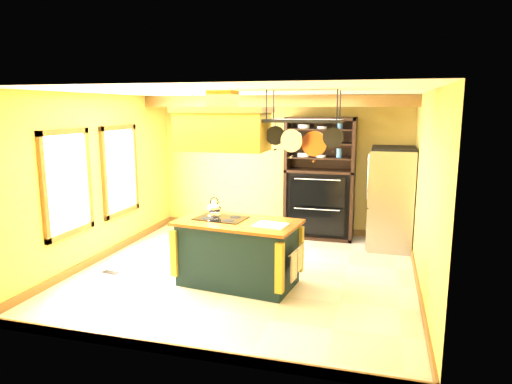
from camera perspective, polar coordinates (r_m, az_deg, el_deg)
The scene contains 15 objects.
floor at distance 7.09m, azimuth -1.22°, elevation -9.95°, with size 5.00×5.00×0.00m, color beige.
ceiling at distance 6.65m, azimuth -1.31°, elevation 12.42°, with size 5.00×5.00×0.00m, color white.
wall_back at distance 9.14m, azimuth 3.27°, elevation 3.40°, with size 5.00×0.02×2.70m, color gold.
wall_front at distance 4.46m, azimuth -10.59°, elevation -4.35°, with size 5.00×0.02×2.70m, color gold.
wall_left at distance 7.83m, azimuth -19.08°, elevation 1.64°, with size 0.02×5.00×2.70m, color gold.
wall_right at distance 6.49m, azimuth 20.40°, elevation -0.18°, with size 0.02×5.00×2.70m, color gold.
ceiling_beam at distance 8.29m, azimuth 2.16°, elevation 11.28°, with size 5.00×0.15×0.20m, color brown.
window_near at distance 7.16m, azimuth -22.48°, elevation 1.05°, with size 0.06×1.06×1.56m.
window_far at distance 8.30m, azimuth -16.57°, elevation 2.61°, with size 0.06×1.06×1.56m.
kitchen_island at distance 6.50m, azimuth -2.28°, elevation -7.50°, with size 1.79×1.14×1.11m.
range_hood at distance 6.25m, azimuth -4.15°, elevation 8.16°, with size 1.27×0.72×0.80m.
pot_rack at distance 5.98m, azimuth 5.98°, elevation 7.98°, with size 1.04×0.49×0.86m.
refrigerator at distance 8.42m, azimuth 16.44°, elevation -1.02°, with size 0.76×0.90×1.76m.
hutch at distance 8.83m, azimuth 7.97°, elevation 0.04°, with size 1.30×0.59×2.30m.
floor_register at distance 7.40m, azimuth -17.72°, elevation -9.54°, with size 0.28×0.12×0.01m, color black.
Camera 1 is at (1.92, -6.36, 2.48)m, focal length 32.00 mm.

